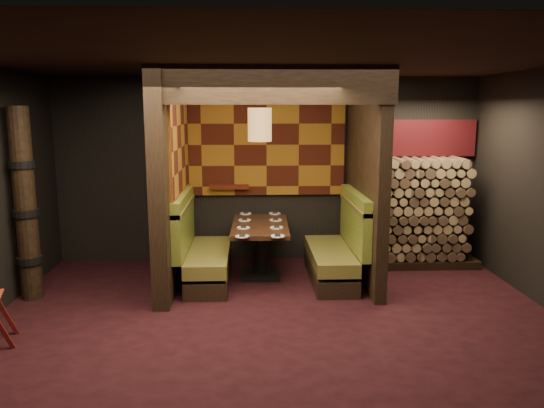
{
  "coord_description": "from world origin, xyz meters",
  "views": [
    {
      "loc": [
        -0.29,
        -5.43,
        2.37
      ],
      "look_at": [
        0.0,
        1.3,
        1.15
      ],
      "focal_mm": 35.0,
      "sensor_mm": 36.0,
      "label": 1
    }
  ],
  "objects_px": {
    "booth_bench_right": "(338,252)",
    "totem_column": "(25,206)",
    "booth_bench_left": "(201,254)",
    "firewood_stack": "(419,212)",
    "dining_table": "(260,240)",
    "pendant_lamp": "(260,125)"
  },
  "relations": [
    {
      "from": "booth_bench_left",
      "to": "firewood_stack",
      "type": "distance_m",
      "value": 3.35
    },
    {
      "from": "booth_bench_right",
      "to": "firewood_stack",
      "type": "distance_m",
      "value": 1.58
    },
    {
      "from": "booth_bench_left",
      "to": "booth_bench_right",
      "type": "relative_size",
      "value": 1.0
    },
    {
      "from": "pendant_lamp",
      "to": "totem_column",
      "type": "height_order",
      "value": "pendant_lamp"
    },
    {
      "from": "booth_bench_left",
      "to": "dining_table",
      "type": "height_order",
      "value": "booth_bench_left"
    },
    {
      "from": "booth_bench_left",
      "to": "dining_table",
      "type": "xyz_separation_m",
      "value": [
        0.82,
        0.21,
        0.13
      ]
    },
    {
      "from": "dining_table",
      "to": "totem_column",
      "type": "bearing_deg",
      "value": -165.3
    },
    {
      "from": "booth_bench_right",
      "to": "totem_column",
      "type": "distance_m",
      "value": 4.1
    },
    {
      "from": "pendant_lamp",
      "to": "firewood_stack",
      "type": "relative_size",
      "value": 0.53
    },
    {
      "from": "booth_bench_right",
      "to": "totem_column",
      "type": "bearing_deg",
      "value": -172.14
    },
    {
      "from": "booth_bench_left",
      "to": "booth_bench_right",
      "type": "distance_m",
      "value": 1.89
    },
    {
      "from": "booth_bench_right",
      "to": "pendant_lamp",
      "type": "relative_size",
      "value": 1.73
    },
    {
      "from": "booth_bench_left",
      "to": "firewood_stack",
      "type": "relative_size",
      "value": 0.92
    },
    {
      "from": "booth_bench_left",
      "to": "booth_bench_right",
      "type": "bearing_deg",
      "value": 0.0
    },
    {
      "from": "booth_bench_left",
      "to": "pendant_lamp",
      "type": "relative_size",
      "value": 1.73
    },
    {
      "from": "booth_bench_left",
      "to": "dining_table",
      "type": "relative_size",
      "value": 1.1
    },
    {
      "from": "booth_bench_left",
      "to": "totem_column",
      "type": "relative_size",
      "value": 0.67
    },
    {
      "from": "booth_bench_right",
      "to": "totem_column",
      "type": "relative_size",
      "value": 0.67
    },
    {
      "from": "dining_table",
      "to": "totem_column",
      "type": "relative_size",
      "value": 0.61
    },
    {
      "from": "booth_bench_right",
      "to": "dining_table",
      "type": "bearing_deg",
      "value": 168.84
    },
    {
      "from": "booth_bench_right",
      "to": "firewood_stack",
      "type": "height_order",
      "value": "firewood_stack"
    },
    {
      "from": "booth_bench_right",
      "to": "dining_table",
      "type": "relative_size",
      "value": 1.1
    }
  ]
}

